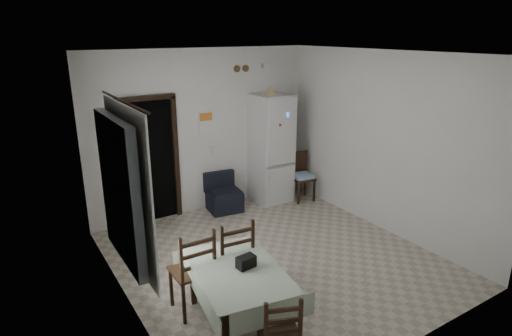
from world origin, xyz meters
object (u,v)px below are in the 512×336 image
Objects in this scene: dining_chair_far_right at (231,257)px; navy_seat at (224,193)px; dining_table at (238,298)px; dining_chair_far_left at (192,269)px; corner_chair at (302,177)px; fridge at (271,149)px; dining_chair_near_head at (279,331)px.

navy_seat is at bearing -111.39° from dining_chair_far_right.
dining_chair_far_right is (0.22, 0.54, 0.18)m from dining_table.
navy_seat is 0.65× the size of dining_chair_far_left.
dining_table is at bearing -130.24° from corner_chair.
corner_chair reaches higher than dining_table.
dining_chair_far_left is (-3.24, -2.05, 0.07)m from corner_chair.
dining_chair_near_head is at bearing -123.19° from fridge.
dining_chair_far_left is at bearing -139.31° from corner_chair.
dining_chair_far_right is at bearing -109.14° from navy_seat.
fridge is 1.23m from navy_seat.
corner_chair is 3.83m from dining_chair_far_left.
dining_table is at bearing 73.05° from dining_chair_far_right.
fridge reaches higher than dining_chair_far_left.
fridge is 2.21× the size of corner_chair.
dining_chair_near_head is (-2.93, -3.36, -0.03)m from corner_chair.
dining_chair_far_left is 1.01× the size of dining_chair_far_right.
navy_seat is at bearing -179.97° from fridge.
dining_chair_near_head is (-1.41, -3.71, 0.09)m from navy_seat.
navy_seat is 0.75× the size of corner_chair.
dining_chair_near_head reaches higher than dining_table.
dining_chair_far_right is (-2.21, -2.39, -0.50)m from fridge.
fridge is 4.47m from dining_chair_near_head.
corner_chair is (0.51, -0.35, -0.56)m from fridge.
dining_chair_far_left is at bearing 5.88° from dining_chair_far_right.
dining_table is 0.61m from dining_chair_far_right.
navy_seat is at bearing 73.50° from dining_table.
fridge is at bearing 7.36° from navy_seat.
dining_chair_far_right is (-1.19, -2.39, 0.19)m from navy_seat.
corner_chair reaches higher than navy_seat.
navy_seat is 2.68m from dining_chair_far_right.
navy_seat is 2.95m from dining_chair_far_left.
dining_chair_near_head is at bearing -122.74° from corner_chair.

